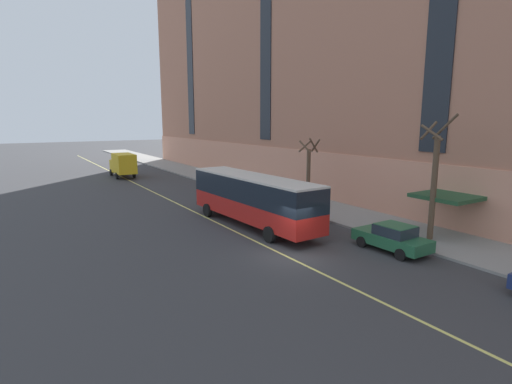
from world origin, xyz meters
TOP-DOWN VIEW (x-y plane):
  - ground_plane at (0.00, 0.00)m, footprint 260.00×260.00m
  - sidewalk at (8.96, 3.00)m, footprint 5.29×160.00m
  - apartment_facade at (17.59, -0.00)m, footprint 15.20×110.00m
  - city_bus at (1.09, 6.27)m, footprint 3.25×12.46m
  - parked_car_green_0 at (4.97, -2.44)m, footprint 2.08×4.36m
  - parked_car_red_1 at (5.03, 6.14)m, footprint 2.05×4.35m
  - parked_car_navy_4 at (5.08, 18.25)m, footprint 2.03×4.36m
  - box_truck at (-0.52, 35.37)m, footprint 2.50×6.56m
  - street_tree_mid_block at (8.45, -2.41)m, footprint 1.63×1.58m
  - street_tree_far_uptown at (8.46, 9.24)m, footprint 1.57×1.52m
  - fire_hydrant at (6.81, 0.10)m, footprint 0.42×0.24m
  - lane_centerline at (-0.61, 3.00)m, footprint 0.16×140.00m

SIDE VIEW (x-z plane):
  - ground_plane at x=0.00m, z-range 0.00..0.00m
  - lane_centerline at x=-0.61m, z-range 0.00..0.01m
  - sidewalk at x=8.96m, z-range 0.00..0.15m
  - fire_hydrant at x=6.81m, z-range 0.13..0.85m
  - parked_car_red_1 at x=5.03m, z-range 0.00..1.56m
  - parked_car_navy_4 at x=5.08m, z-range 0.00..1.56m
  - parked_car_green_0 at x=4.97m, z-range 0.00..1.56m
  - box_truck at x=-0.52m, z-range 0.19..3.27m
  - city_bus at x=1.09m, z-range 0.29..3.84m
  - street_tree_far_uptown at x=8.46m, z-range 0.20..5.91m
  - street_tree_mid_block at x=8.45m, z-range 0.00..7.54m
  - apartment_facade at x=17.59m, z-range -0.02..30.21m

